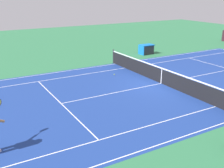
# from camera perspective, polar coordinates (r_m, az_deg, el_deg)

# --- Properties ---
(ground_plane) EXTENTS (60.00, 60.00, 0.00)m
(ground_plane) POSITION_cam_1_polar(r_m,az_deg,el_deg) (17.00, 10.17, 0.12)
(ground_plane) COLOR #2D7247
(court_slab) EXTENTS (24.20, 11.40, 0.00)m
(court_slab) POSITION_cam_1_polar(r_m,az_deg,el_deg) (17.00, 10.17, 0.13)
(court_slab) COLOR navy
(court_slab) RESTS_ON ground_plane
(court_line_markings) EXTENTS (23.85, 11.05, 0.01)m
(court_line_markings) POSITION_cam_1_polar(r_m,az_deg,el_deg) (17.00, 10.17, 0.14)
(court_line_markings) COLOR white
(court_line_markings) RESTS_ON ground_plane
(tennis_net) EXTENTS (0.10, 11.70, 1.08)m
(tennis_net) POSITION_cam_1_polar(r_m,az_deg,el_deg) (16.85, 10.27, 1.71)
(tennis_net) COLOR #2D2D33
(tennis_net) RESTS_ON ground_plane
(tennis_ball) EXTENTS (0.07, 0.07, 0.07)m
(tennis_ball) POSITION_cam_1_polar(r_m,az_deg,el_deg) (18.46, 0.48, 2.02)
(tennis_ball) COLOR #CCE01E
(tennis_ball) RESTS_ON ground_plane
(equipment_cart_tarped) EXTENTS (1.25, 0.84, 0.85)m
(equipment_cart_tarped) POSITION_cam_1_polar(r_m,az_deg,el_deg) (24.85, 7.15, 7.18)
(equipment_cart_tarped) COLOR #2D2D33
(equipment_cart_tarped) RESTS_ON ground_plane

